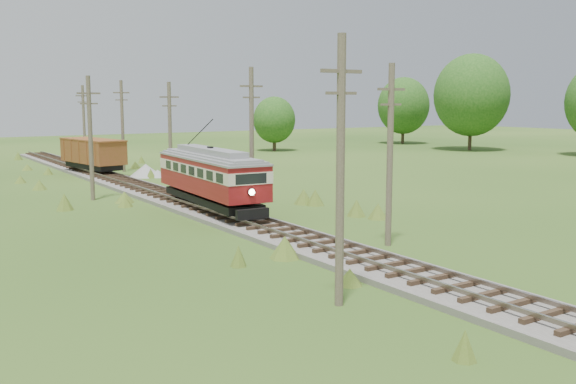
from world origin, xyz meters
TOP-DOWN VIEW (x-y plane):
  - railbed_main at (0.00, 34.00)m, footprint 3.60×96.00m
  - streetcar at (-0.00, 30.44)m, footprint 3.38×11.62m
  - gondola at (0.00, 55.58)m, footprint 4.10×8.86m
  - gravel_pile at (3.78, 51.48)m, footprint 3.20×3.40m
  - utility_pole_r_2 at (3.30, 18.00)m, footprint 1.60×0.30m
  - utility_pole_r_3 at (3.20, 31.00)m, footprint 1.60×0.30m
  - utility_pole_r_4 at (3.00, 44.00)m, footprint 1.60×0.30m
  - utility_pole_r_5 at (3.40, 57.00)m, footprint 1.60×0.30m
  - utility_pole_r_6 at (3.20, 70.00)m, footprint 1.60×0.30m
  - utility_pole_l_a at (-4.20, 12.00)m, footprint 1.60×0.30m
  - utility_pole_l_b at (-4.50, 40.00)m, footprint 1.60×0.30m
  - tree_right_4 at (54.00, 58.00)m, footprint 10.50×10.50m
  - tree_right_5 at (56.00, 74.00)m, footprint 8.40×8.40m
  - tree_mid_b at (30.00, 72.00)m, footprint 5.88×5.88m

SIDE VIEW (x-z plane):
  - railbed_main at x=0.00m, z-range -0.09..0.48m
  - gravel_pile at x=3.78m, z-range -0.04..1.13m
  - gondola at x=0.00m, z-range 0.68..3.51m
  - streetcar at x=0.00m, z-range -0.15..5.12m
  - utility_pole_r_4 at x=3.00m, z-range 0.12..8.52m
  - tree_mid_b at x=30.00m, z-range 0.54..8.12m
  - utility_pole_r_2 at x=3.30m, z-range 0.12..8.72m
  - utility_pole_l_b at x=-4.50m, z-range 0.12..8.72m
  - utility_pole_r_6 at x=3.20m, z-range 0.12..8.82m
  - utility_pole_r_5 at x=3.40m, z-range 0.13..9.03m
  - utility_pole_r_3 at x=3.20m, z-range 0.13..9.13m
  - utility_pole_l_a at x=-4.20m, z-range 0.13..9.13m
  - tree_right_5 at x=56.00m, z-range 0.78..11.60m
  - tree_right_4 at x=54.00m, z-range 0.98..14.51m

